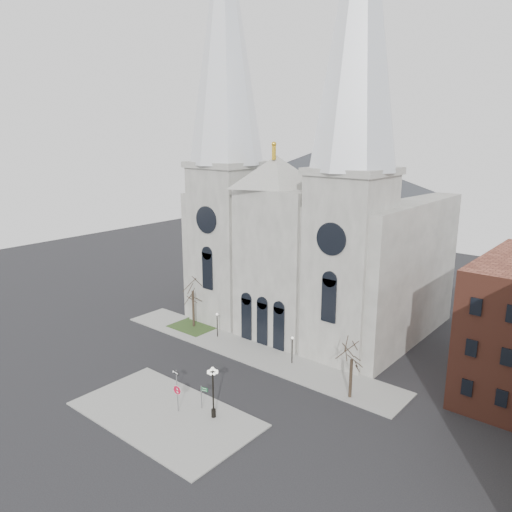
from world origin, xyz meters
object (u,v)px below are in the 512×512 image
Objects in this scene: one_way_sign at (176,377)px; street_name_sign at (202,395)px; stop_sign at (178,393)px; globe_lamp at (213,386)px.

one_way_sign is 4.59m from street_name_sign.
stop_sign is 0.53× the size of globe_lamp.
globe_lamp reaches higher than stop_sign.
one_way_sign is 0.96× the size of street_name_sign.
globe_lamp is (3.33, 1.44, 1.30)m from stop_sign.
street_name_sign is at bearing 66.67° from stop_sign.
street_name_sign reaches higher than one_way_sign.
street_name_sign is (1.44, 1.83, -0.53)m from stop_sign.
stop_sign is 1.19× the size of one_way_sign.
stop_sign reaches higher than street_name_sign.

